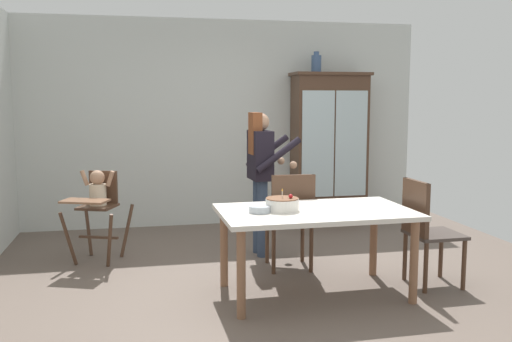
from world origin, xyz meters
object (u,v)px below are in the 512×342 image
at_px(serving_bowl, 260,209).
at_px(birthday_cake, 282,204).
at_px(dining_table, 315,220).
at_px(china_cabinet, 329,148).
at_px(dining_chair_right_end, 425,225).
at_px(dining_chair_far_side, 291,215).
at_px(ceramic_vase, 316,63).
at_px(adult_person, 261,166).
at_px(high_chair_with_toddler, 97,199).

bearing_deg(serving_bowl, birthday_cake, 11.12).
height_order(dining_table, serving_bowl, serving_bowl).
relative_size(china_cabinet, serving_bowl, 11.20).
bearing_deg(dining_chair_right_end, dining_chair_far_side, 55.89).
bearing_deg(serving_bowl, dining_table, 1.83).
bearing_deg(dining_table, dining_chair_right_end, 0.81).
height_order(ceramic_vase, dining_chair_right_end, ceramic_vase).
bearing_deg(serving_bowl, dining_chair_right_end, 1.14).
height_order(adult_person, dining_chair_far_side, adult_person).
relative_size(high_chair_with_toddler, dining_chair_far_side, 0.99).
bearing_deg(dining_table, serving_bowl, -178.17).
distance_m(ceramic_vase, dining_table, 3.20).
height_order(china_cabinet, birthday_cake, china_cabinet).
bearing_deg(serving_bowl, china_cabinet, 60.15).
bearing_deg(birthday_cake, ceramic_vase, 66.60).
height_order(ceramic_vase, adult_person, ceramic_vase).
distance_m(china_cabinet, ceramic_vase, 1.14).
distance_m(adult_person, dining_chair_far_side, 0.76).
relative_size(china_cabinet, dining_chair_far_side, 2.10).
height_order(high_chair_with_toddler, dining_chair_far_side, dining_chair_far_side).
height_order(serving_bowl, dining_chair_right_end, dining_chair_right_end).
xyz_separation_m(ceramic_vase, birthday_cake, (-1.16, -2.67, -1.34)).
xyz_separation_m(birthday_cake, serving_bowl, (-0.20, -0.04, -0.03)).
distance_m(china_cabinet, adult_person, 1.86).
bearing_deg(adult_person, birthday_cake, 171.66).
xyz_separation_m(ceramic_vase, adult_person, (-1.05, -1.38, -1.17)).
distance_m(adult_person, serving_bowl, 1.38).
bearing_deg(adult_person, serving_bowl, 163.32).
relative_size(birthday_cake, serving_bowl, 1.56).
bearing_deg(ceramic_vase, dining_table, -107.94).
relative_size(ceramic_vase, dining_table, 0.17).
height_order(high_chair_with_toddler, serving_bowl, high_chair_with_toddler).
distance_m(birthday_cake, dining_chair_right_end, 1.33).
bearing_deg(dining_chair_far_side, dining_chair_right_end, 150.41).
bearing_deg(high_chair_with_toddler, birthday_cake, -19.97).
relative_size(adult_person, dining_chair_right_end, 1.59).
xyz_separation_m(dining_table, dining_chair_right_end, (1.03, 0.01, -0.10)).
bearing_deg(china_cabinet, dining_table, -111.64).
bearing_deg(birthday_cake, dining_table, -4.88).
relative_size(high_chair_with_toddler, adult_person, 0.62).
bearing_deg(china_cabinet, adult_person, -132.21).
bearing_deg(serving_bowl, ceramic_vase, 63.38).
relative_size(china_cabinet, adult_person, 1.32).
bearing_deg(dining_chair_far_side, birthday_cake, 71.90).
xyz_separation_m(china_cabinet, dining_chair_far_side, (-1.09, -2.00, -0.46)).
bearing_deg(adult_person, dining_chair_far_side, -169.20).
bearing_deg(ceramic_vase, birthday_cake, -113.40).
bearing_deg(dining_table, china_cabinet, 68.36).
height_order(china_cabinet, serving_bowl, china_cabinet).
height_order(adult_person, birthday_cake, adult_person).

